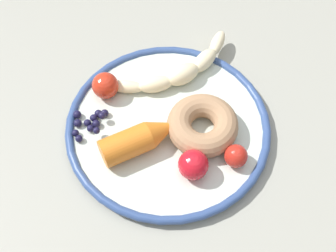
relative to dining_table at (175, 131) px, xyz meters
The scene contains 10 objects.
ground_plane 0.68m from the dining_table, ahead, with size 6.00×6.00×0.00m, color #353436.
dining_table is the anchor object (origin of this frame).
plate 0.11m from the dining_table, 160.06° to the left, with size 0.30×0.30×0.02m.
banana 0.12m from the dining_table, 15.14° to the right, with size 0.11×0.20×0.03m.
carrot_orange 0.15m from the dining_table, 142.84° to the left, with size 0.07×0.12×0.04m.
donut 0.14m from the dining_table, 155.86° to the right, with size 0.10×0.10×0.03m, color tan.
blueberry_pile 0.17m from the dining_table, 104.25° to the left, with size 0.05×0.05×0.02m.
tomato_near 0.16m from the dining_table, 79.29° to the left, with size 0.04×0.04×0.04m, color red.
tomato_mid 0.18m from the dining_table, 150.82° to the right, with size 0.03×0.03×0.03m, color red.
tomato_far 0.17m from the dining_table, behind, with size 0.04×0.04×0.04m, color red.
Camera 1 is at (-0.39, 0.06, 1.35)m, focal length 49.46 mm.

